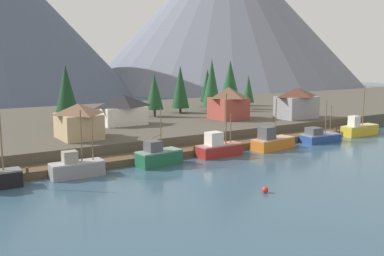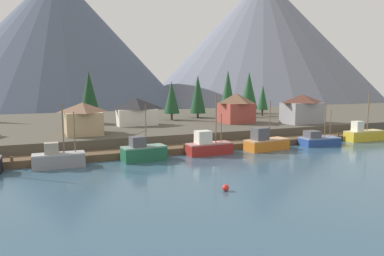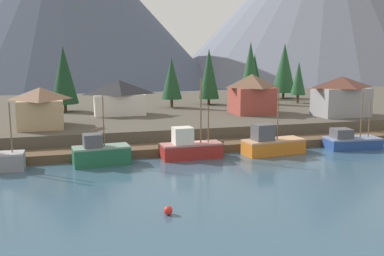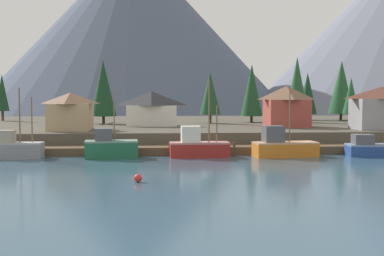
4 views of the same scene
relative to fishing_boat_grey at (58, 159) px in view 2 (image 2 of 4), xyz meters
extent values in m
cube|color=#335166|center=(22.48, 21.38, -1.67)|extent=(400.00, 400.00, 1.00)
cube|color=brown|center=(22.48, 3.38, -0.67)|extent=(80.00, 4.00, 1.00)
cylinder|color=brown|center=(-5.52, 1.58, -0.37)|extent=(0.36, 0.36, 1.60)
cylinder|color=brown|center=(2.48, 1.58, -0.37)|extent=(0.36, 0.36, 1.60)
cylinder|color=brown|center=(10.48, 1.58, -0.37)|extent=(0.36, 0.36, 1.60)
cylinder|color=brown|center=(18.48, 1.58, -0.37)|extent=(0.36, 0.36, 1.60)
cylinder|color=brown|center=(26.48, 1.58, -0.37)|extent=(0.36, 0.36, 1.60)
cylinder|color=brown|center=(34.48, 1.58, -0.37)|extent=(0.36, 0.36, 1.60)
cylinder|color=brown|center=(42.48, 1.58, -0.37)|extent=(0.36, 0.36, 1.60)
cylinder|color=brown|center=(50.48, 1.58, -0.37)|extent=(0.36, 0.36, 1.60)
cylinder|color=brown|center=(58.48, 1.58, -0.37)|extent=(0.36, 0.36, 1.60)
cube|color=#4C473D|center=(22.48, 33.38, 0.08)|extent=(400.00, 56.00, 2.50)
cone|color=#4C566B|center=(8.30, 139.56, 31.69)|extent=(121.24, 121.24, 65.71)
cone|color=slate|center=(120.90, 129.84, 35.72)|extent=(139.33, 139.33, 73.78)
cube|color=gray|center=(0.08, 0.00, -0.32)|extent=(6.55, 2.53, 1.70)
cube|color=#9F9FA2|center=(0.08, 0.00, 0.63)|extent=(6.55, 2.53, 0.20)
cube|color=gray|center=(-0.77, 0.02, 1.45)|extent=(1.76, 1.50, 1.45)
cylinder|color=brown|center=(0.75, -0.02, 3.94)|extent=(0.17, 0.17, 6.43)
cylinder|color=brown|center=(2.16, -0.05, 3.41)|extent=(0.15, 0.15, 5.35)
cube|color=#1E5B3D|center=(11.46, -0.35, -0.22)|extent=(6.39, 3.19, 1.90)
cube|color=gray|center=(11.46, -0.35, 0.83)|extent=(6.39, 3.19, 0.20)
cube|color=#4C4C51|center=(10.54, -0.43, 1.64)|extent=(2.13, 2.08, 1.43)
cylinder|color=brown|center=(11.81, -0.33, 3.85)|extent=(0.14, 0.14, 5.85)
cylinder|color=brown|center=(11.18, -0.38, 2.95)|extent=(1.54, 0.23, 0.53)
cube|color=maroon|center=(22.00, -0.11, -0.37)|extent=(7.21, 2.72, 1.60)
cube|color=#AD6C6A|center=(22.00, -0.11, 0.54)|extent=(7.21, 2.72, 0.20)
cube|color=silver|center=(20.91, -0.14, 1.61)|extent=(2.30, 2.01, 1.95)
cylinder|color=brown|center=(23.15, -0.07, 4.41)|extent=(0.19, 0.19, 7.54)
cylinder|color=brown|center=(24.10, -0.04, 2.86)|extent=(0.16, 0.16, 4.45)
cube|color=#CC6B1E|center=(32.41, -0.61, -0.36)|extent=(7.93, 3.68, 1.61)
cube|color=tan|center=(32.41, -0.61, 0.54)|extent=(7.93, 3.68, 0.20)
cube|color=#4C4C51|center=(30.86, -0.79, 1.63)|extent=(2.56, 2.21, 1.98)
cylinder|color=brown|center=(32.92, -0.55, 3.82)|extent=(0.15, 0.15, 6.36)
cube|color=navy|center=(43.68, -0.66, -0.54)|extent=(7.15, 3.76, 1.26)
cube|color=#6C7DA2|center=(43.68, -0.66, 0.19)|extent=(7.15, 3.76, 0.20)
cube|color=#4C4C51|center=(42.09, -0.52, 0.90)|extent=(2.51, 2.44, 1.21)
cylinder|color=brown|center=(44.74, -0.76, 3.30)|extent=(0.16, 0.16, 6.00)
cylinder|color=brown|center=(45.88, -0.87, 2.75)|extent=(0.14, 0.14, 4.91)
cube|color=gold|center=(55.43, -0.02, -0.30)|extent=(8.19, 2.55, 1.74)
cube|color=tan|center=(55.43, -0.02, 0.67)|extent=(8.19, 2.55, 0.20)
cube|color=silver|center=(53.60, -0.01, 1.73)|extent=(1.78, 1.57, 1.90)
cylinder|color=brown|center=(56.19, -0.02, 4.54)|extent=(0.19, 0.19, 7.53)
cube|color=#9E4238|center=(37.18, 17.52, 3.47)|extent=(6.30, 6.04, 4.28)
pyramid|color=brown|center=(37.18, 17.52, 6.68)|extent=(6.61, 6.34, 2.14)
cube|color=tan|center=(4.65, 12.45, 3.22)|extent=(5.69, 6.93, 3.77)
pyramid|color=brown|center=(4.65, 12.45, 5.89)|extent=(5.97, 7.28, 1.56)
cube|color=gray|center=(49.49, 10.88, 3.55)|extent=(7.84, 5.27, 4.44)
pyramid|color=brown|center=(49.49, 10.88, 6.66)|extent=(8.23, 5.53, 1.76)
cube|color=silver|center=(16.08, 21.31, 2.99)|extent=(7.92, 4.11, 3.32)
pyramid|color=#2D2D33|center=(16.08, 21.31, 5.78)|extent=(8.32, 4.32, 2.27)
cylinder|color=#4C3823|center=(51.91, 28.86, 2.16)|extent=(0.50, 0.50, 1.65)
cone|color=#1E4C28|center=(51.91, 28.86, 6.22)|extent=(2.92, 2.92, 6.47)
cylinder|color=#4C3823|center=(42.53, 30.84, 1.84)|extent=(0.50, 0.50, 1.03)
cone|color=#1E4C28|center=(42.53, 30.84, 7.82)|extent=(4.30, 4.30, 10.92)
cylinder|color=#4C3823|center=(34.24, 31.18, 1.92)|extent=(0.50, 0.50, 1.17)
cone|color=#194223|center=(34.24, 31.18, 7.22)|extent=(3.95, 3.95, 9.43)
cylinder|color=#4C3823|center=(7.75, 28.00, 2.01)|extent=(0.50, 0.50, 1.36)
cone|color=#14381E|center=(7.75, 28.00, 7.52)|extent=(4.54, 4.54, 9.65)
cylinder|color=#4C3823|center=(26.34, 28.56, 2.12)|extent=(0.50, 0.50, 1.58)
cone|color=#194223|center=(26.34, 28.56, 6.62)|extent=(3.73, 3.73, 7.41)
cylinder|color=#4C3823|center=(46.91, 38.82, 1.95)|extent=(0.50, 0.50, 1.24)
cone|color=#14381E|center=(46.91, 38.82, 6.68)|extent=(3.72, 3.72, 8.22)
cylinder|color=#4C3823|center=(53.48, 38.03, 2.00)|extent=(0.50, 0.50, 1.33)
cone|color=#1E4C28|center=(53.48, 38.03, 7.90)|extent=(5.11, 5.11, 10.47)
sphere|color=red|center=(15.17, -17.71, -0.82)|extent=(0.70, 0.70, 0.70)
camera|label=1|loc=(-16.94, -52.43, 13.37)|focal=41.28mm
camera|label=2|loc=(-1.79, -48.11, 9.70)|focal=32.70mm
camera|label=3|loc=(7.98, -50.00, 11.30)|focal=41.84mm
camera|label=4|loc=(16.67, -61.84, 6.30)|focal=48.23mm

